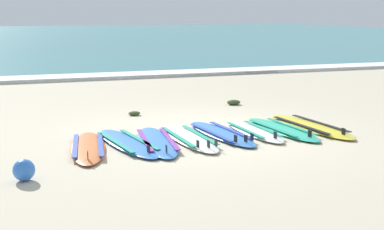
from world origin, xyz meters
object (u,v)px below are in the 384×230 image
surfboard_5 (254,131)px  surfboard_6 (282,129)px  surfboard_4 (221,133)px  surfboard_3 (189,138)px  beach_ball (24,170)px  surfboard_1 (127,143)px  surfboard_0 (88,147)px  surfboard_2 (157,141)px  surfboard_7 (310,126)px

surfboard_5 → surfboard_6: same height
surfboard_5 → surfboard_4: bearing=177.2°
surfboard_3 → surfboard_5: same height
surfboard_4 → beach_ball: 3.60m
surfboard_1 → surfboard_4: 1.65m
surfboard_1 → beach_ball: bearing=-139.4°
surfboard_0 → surfboard_4: (2.28, 0.21, 0.00)m
surfboard_0 → beach_ball: bearing=-127.2°
beach_ball → surfboard_1: bearing=40.6°
surfboard_1 → surfboard_2: size_ratio=1.00×
surfboard_4 → surfboard_2: bearing=-170.2°
surfboard_4 → surfboard_6: 1.13m
surfboard_2 → surfboard_4: bearing=9.8°
surfboard_7 → beach_ball: size_ratio=8.73×
surfboard_3 → surfboard_6: 1.76m
surfboard_5 → surfboard_6: 0.53m
surfboard_1 → beach_ball: beach_ball is taller
beach_ball → surfboard_4: bearing=24.9°
surfboard_0 → surfboard_7: (4.02, 0.23, -0.00)m
surfboard_2 → surfboard_0: bearing=-179.6°
surfboard_0 → surfboard_5: 2.88m
surfboard_1 → surfboard_3: 1.02m
surfboard_4 → surfboard_6: (1.13, -0.04, -0.00)m
surfboard_1 → surfboard_7: (3.39, 0.15, -0.00)m
surfboard_4 → surfboard_5: same height
surfboard_7 → beach_ball: 5.24m
surfboard_5 → surfboard_6: bearing=-1.0°
surfboard_7 → surfboard_1: bearing=-177.4°
surfboard_1 → surfboard_3: (1.02, 0.00, 0.00)m
surfboard_2 → surfboard_3: bearing=7.5°
surfboard_0 → surfboard_2: size_ratio=0.97×
surfboard_6 → surfboard_4: bearing=178.1°
surfboard_2 → surfboard_3: size_ratio=1.02×
surfboard_5 → beach_ball: size_ratio=6.93×
surfboard_0 → surfboard_4: 2.28m
surfboard_3 → surfboard_4: same height
surfboard_2 → surfboard_3: 0.56m
surfboard_5 → surfboard_6: size_ratio=0.88×
beach_ball → surfboard_5: bearing=21.1°
surfboard_3 → surfboard_7: 2.37m
surfboard_4 → surfboard_7: same height
surfboard_0 → surfboard_6: size_ratio=0.99×
surfboard_2 → surfboard_4: same height
surfboard_0 → surfboard_3: same height
surfboard_4 → beach_ball: (-3.27, -1.52, 0.10)m
beach_ball → surfboard_3: bearing=27.7°
surfboard_1 → surfboard_6: bearing=1.9°
surfboard_7 → surfboard_2: bearing=-175.6°
surfboard_2 → surfboard_5: (1.78, 0.17, 0.00)m
surfboard_2 → beach_ball: beach_ball is taller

